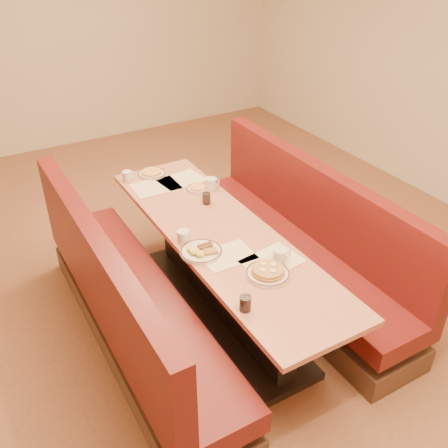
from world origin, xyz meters
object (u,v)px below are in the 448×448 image
coffee_mug_d (128,176)px  soda_tumbler_mid (206,198)px  coffee_mug_b (184,236)px  booth_left (129,308)px  booth_right (298,248)px  coffee_mug_c (211,184)px  diner_table (220,274)px  eggs_plate (201,251)px  coffee_mug_a (281,256)px  pancake_plate (268,272)px  soda_tumbler_near (245,303)px

coffee_mug_d → soda_tumbler_mid: (0.39, -0.68, -0.00)m
coffee_mug_b → booth_left: bearing=158.1°
booth_right → coffee_mug_c: (-0.47, 0.61, 0.44)m
diner_table → eggs_plate: (-0.24, -0.16, 0.39)m
coffee_mug_a → coffee_mug_c: bearing=88.1°
coffee_mug_a → coffee_mug_b: (-0.44, 0.53, -0.00)m
booth_left → soda_tumbler_mid: 1.04m
booth_right → soda_tumbler_mid: size_ratio=27.96×
booth_right → diner_table: bearing=180.0°
coffee_mug_c → coffee_mug_d: (-0.54, 0.49, -0.01)m
coffee_mug_a → pancake_plate: bearing=-150.2°
eggs_plate → coffee_mug_c: 0.92m
coffee_mug_d → pancake_plate: bearing=-82.2°
soda_tumbler_mid → coffee_mug_b: bearing=-134.6°
booth_left → coffee_mug_b: size_ratio=21.73×
diner_table → soda_tumbler_mid: bearing=74.6°
booth_right → coffee_mug_a: 0.88m
booth_left → pancake_plate: size_ratio=8.80×
coffee_mug_d → booth_right: bearing=-49.5°
booth_right → eggs_plate: (-0.97, -0.16, 0.41)m
coffee_mug_a → soda_tumbler_mid: size_ratio=1.44×
booth_right → eggs_plate: size_ratio=8.73×
diner_table → coffee_mug_a: 0.68m
booth_right → eggs_plate: bearing=-170.8°
booth_left → eggs_plate: 0.66m
pancake_plate → coffee_mug_d: 1.70m
diner_table → coffee_mug_b: size_ratio=21.73×
eggs_plate → soda_tumbler_mid: bearing=58.4°
booth_right → coffee_mug_b: size_ratio=21.73×
coffee_mug_b → coffee_mug_d: (0.00, 1.08, -0.00)m
diner_table → coffee_mug_d: coffee_mug_d is taller
pancake_plate → eggs_plate: pancake_plate is taller
diner_table → coffee_mug_c: bearing=66.5°
coffee_mug_c → coffee_mug_d: coffee_mug_c is taller
diner_table → soda_tumbler_near: bearing=-109.7°
coffee_mug_b → soda_tumbler_mid: (0.39, 0.40, -0.00)m
booth_left → coffee_mug_d: bearing=67.5°
soda_tumbler_near → coffee_mug_a: bearing=32.0°
pancake_plate → coffee_mug_a: coffee_mug_a is taller
soda_tumbler_mid → coffee_mug_d: bearing=119.9°
booth_left → coffee_mug_c: 1.25m
eggs_plate → coffee_mug_c: (0.50, 0.77, 0.03)m
diner_table → booth_right: (0.73, 0.00, -0.01)m
booth_left → coffee_mug_c: bearing=31.5°
eggs_plate → coffee_mug_a: bearing=-40.7°
coffee_mug_a → coffee_mug_c: same height
coffee_mug_c → diner_table: bearing=-115.2°
booth_left → soda_tumbler_mid: (0.85, 0.42, 0.43)m
eggs_plate → diner_table: bearing=33.5°
eggs_plate → soda_tumbler_mid: soda_tumbler_mid is taller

